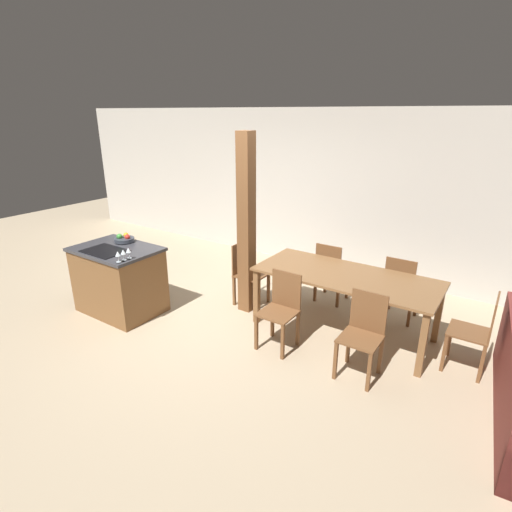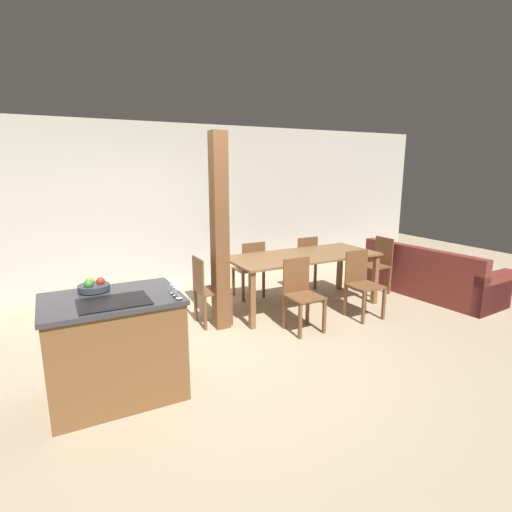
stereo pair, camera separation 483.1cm
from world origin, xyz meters
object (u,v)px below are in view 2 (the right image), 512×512
Objects in this scene: wine_glass_middle at (176,284)px; dining_chair_foot_end at (378,264)px; dining_chair_far_right at (303,261)px; timber_post at (220,234)px; wine_glass_near at (179,287)px; fruit_bowl at (94,286)px; dining_table at (303,261)px; dining_chair_far_left at (250,268)px; dining_chair_head_end at (207,289)px; dining_chair_near_right at (362,282)px; wine_glass_far at (173,282)px; couch at (430,278)px; kitchen_island at (115,347)px; dining_chair_near_left at (301,293)px.

dining_chair_foot_end is (3.74, 1.43, -0.55)m from wine_glass_middle.
timber_post is (-1.84, -0.87, 0.73)m from dining_chair_far_right.
timber_post reaches higher than wine_glass_near.
fruit_bowl is 3.05m from dining_table.
wine_glass_middle is 0.15× the size of dining_chair_far_left.
dining_chair_head_end and dining_chair_foot_end have the same top height.
dining_chair_near_right is at bearing -54.33° from dining_chair_foot_end.
dining_chair_far_left and dining_chair_head_end have the same top height.
wine_glass_far is at bearing 90.00° from wine_glass_middle.
timber_post is (-3.45, 0.33, 0.93)m from couch.
dining_chair_foot_end is 2.91m from timber_post.
kitchen_island is at bearing 152.99° from wine_glass_middle.
timber_post is at bearing 148.44° from dining_chair_near_left.
dining_table is 2.44× the size of dining_chair_head_end.
dining_chair_near_left is at bearing 20.11° from wine_glass_far.
kitchen_island is 1.27× the size of dining_chair_near_left.
wine_glass_middle reaches higher than dining_chair_foot_end.
kitchen_island is at bearing -157.00° from dining_table.
wine_glass_near is 0.06× the size of timber_post.
wine_glass_middle and wine_glass_far have the same top height.
dining_chair_near_left is at bearing 89.38° from couch.
dining_chair_near_right is at bearing 125.14° from dining_chair_far_left.
dining_chair_far_left is (2.29, 1.88, 0.01)m from kitchen_island.
kitchen_island is 0.47× the size of timber_post.
dining_chair_near_right is at bearing 16.32° from wine_glass_near.
couch is (4.88, 0.68, -0.19)m from kitchen_island.
wine_glass_far reaches higher than dining_chair_far_left.
dining_chair_far_right is (0.98, 0.00, 0.00)m from dining_chair_far_left.
wine_glass_middle is at bearing -69.08° from dining_chair_foot_end.
kitchen_island is 0.52× the size of dining_table.
wine_glass_middle is 0.06× the size of timber_post.
dining_table is at bearing -90.00° from dining_chair_foot_end.
dining_chair_near_right is (2.77, 0.81, -0.55)m from wine_glass_near.
wine_glass_far is (0.00, 0.16, 0.00)m from wine_glass_near.
dining_table is 0.88m from dining_chair_near_left.
dining_chair_head_end is (0.82, 1.51, -0.55)m from wine_glass_near.
dining_table is at bearing 30.68° from wine_glass_far.
dining_chair_near_left is 0.37× the size of timber_post.
kitchen_island is 0.82m from wine_glass_near.
wine_glass_middle is 0.15× the size of dining_chair_near_left.
dining_chair_head_end is (-1.95, -0.70, 0.00)m from dining_chair_far_right.
wine_glass_far is 1.68m from dining_chair_head_end.
dining_chair_near_left is 0.98m from dining_chair_near_right.
dining_chair_near_left reaches higher than dining_table.
couch is at bearing 12.98° from wine_glass_near.
dining_chair_far_right is (0.00, 1.40, 0.00)m from dining_chair_near_right.
timber_post is at bearing -146.24° from dining_chair_head_end.
dining_chair_far_left is 1.42m from timber_post.
kitchen_island is at bearing 92.93° from couch.
dining_chair_near_right is 1.00× the size of dining_chair_far_right.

